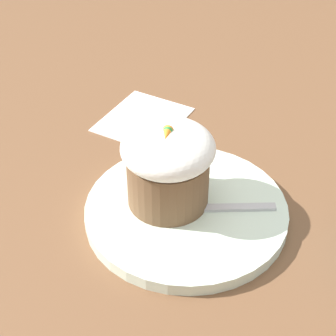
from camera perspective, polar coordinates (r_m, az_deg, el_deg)
name	(u,v)px	position (r m, az deg, el deg)	size (l,w,h in m)	color
ground_plane	(186,216)	(0.65, 1.85, -4.90)	(4.00, 4.00, 0.00)	brown
dessert_plate	(186,211)	(0.64, 1.86, -4.41)	(0.23, 0.23, 0.01)	silver
carrot_cake	(168,164)	(0.61, 0.00, 0.40)	(0.10, 0.10, 0.10)	brown
spoon	(200,208)	(0.63, 3.23, -4.03)	(0.05, 0.12, 0.01)	#B7B7BC
paper_napkin	(143,119)	(0.80, -2.55, 4.99)	(0.15, 0.14, 0.00)	white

